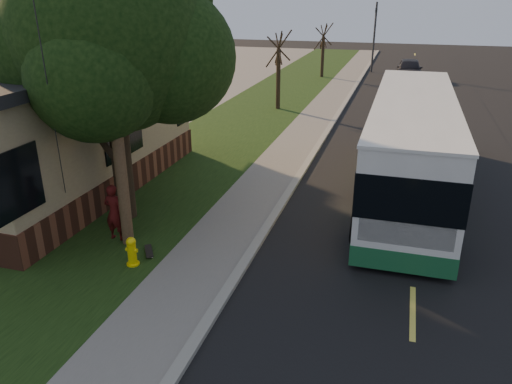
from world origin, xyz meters
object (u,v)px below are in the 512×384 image
leafy_tree (113,37)px  traffic_signal (374,32)px  dumpster (76,138)px  fire_hydrant (132,251)px  utility_pole (110,68)px  distant_car (409,69)px  skateboarder (114,212)px  bare_tree_far (323,51)px  skateboard_main (149,251)px  bare_tree_near (278,71)px  transit_bus (411,143)px

leafy_tree → traffic_signal: size_ratio=1.42×
dumpster → fire_hydrant: bearing=-47.8°
utility_pole → distant_car: 30.88m
leafy_tree → skateboarder: 4.61m
bare_tree_far → skateboard_main: bare_tree_far is taller
utility_pole → distant_car: bearing=77.1°
distant_car → bare_tree_far: bearing=-173.9°
fire_hydrant → traffic_signal: 34.25m
utility_pole → bare_tree_far: utility_pole is taller
utility_pole → skateboarder: utility_pole is taller
skateboarder → utility_pole: bearing=166.1°
fire_hydrant → bare_tree_near: bare_tree_near is taller
fire_hydrant → skateboard_main: 0.71m
bare_tree_near → skateboarder: (-0.20, -16.89, -1.30)m
bare_tree_near → dumpster: bare_tree_near is taller
bare_tree_far → transit_bus: 23.85m
transit_bus → skateboard_main: bearing=-133.8°
dumpster → bare_tree_near: bearing=60.0°
distant_car → skateboarder: bearing=-105.1°
utility_pole → distant_car: (6.81, 29.87, -3.85)m
leafy_tree → distant_car: bearing=74.8°
bare_tree_near → transit_bus: bare_tree_near is taller
distant_car → utility_pole: bearing=-104.3°
skateboard_main → transit_bus: bearing=46.2°
skateboarder → transit_bus: bearing=-139.0°
bare_tree_far → distant_car: size_ratio=0.88×
utility_pole → bare_tree_near: bearing=90.7°
bare_tree_near → skateboarder: bare_tree_near is taller
transit_bus → distant_car: bearing=90.5°
transit_bus → dumpster: size_ratio=6.96×
utility_pole → skateboarder: (-0.40, 0.11, -3.78)m
fire_hydrant → traffic_signal: (3.10, 34.00, 2.73)m
bare_tree_far → skateboard_main: bearing=-89.0°
leafy_tree → traffic_signal: bearing=81.5°
utility_pole → bare_tree_far: bearing=89.4°
traffic_signal → distant_car: traffic_signal is taller
skateboarder → dumpster: size_ratio=0.93×
leafy_tree → transit_bus: size_ratio=0.67×
fire_hydrant → transit_bus: bearing=48.4°
traffic_signal → fire_hydrant: bearing=-95.2°
bare_tree_near → skateboard_main: size_ratio=6.23×
fire_hydrant → distant_car: bearing=78.8°
bare_tree_near → utility_pole: bearing=-89.3°
bare_tree_far → transit_bus: bare_tree_far is taller
traffic_signal → skateboard_main: (-3.00, -33.37, -3.04)m
utility_pole → transit_bus: bearing=41.1°
skateboarder → skateboard_main: bearing=160.3°
fire_hydrant → traffic_signal: size_ratio=0.13×
fire_hydrant → utility_pole: bearing=125.4°
utility_pole → leafy_tree: (-0.87, 1.66, 0.54)m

